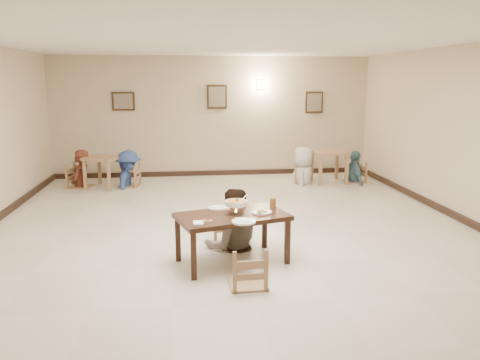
{
  "coord_description": "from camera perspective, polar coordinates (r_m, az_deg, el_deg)",
  "views": [
    {
      "loc": [
        -0.72,
        -6.89,
        2.36
      ],
      "look_at": [
        0.07,
        -0.22,
        0.95
      ],
      "focal_mm": 35.0,
      "sensor_mm": 36.0,
      "label": 1
    }
  ],
  "objects": [
    {
      "name": "picture_b",
      "position": [
        11.88,
        -2.82,
        10.1
      ],
      "size": [
        0.5,
        0.04,
        0.6
      ],
      "color": "#321F10",
      "rests_on": "wall_back"
    },
    {
      "name": "wall_front",
      "position": [
        2.2,
        13.32,
        -11.55
      ],
      "size": [
        10.0,
        0.0,
        10.0
      ],
      "primitive_type": "plane",
      "rotation": [
        -1.57,
        0.0,
        0.0
      ],
      "color": "beige",
      "rests_on": "floor"
    },
    {
      "name": "main_table",
      "position": [
        6.16,
        -0.97,
        -4.92
      ],
      "size": [
        1.58,
        1.17,
        0.66
      ],
      "rotation": [
        0.0,
        0.0,
        0.29
      ],
      "color": "#321A10",
      "rests_on": "floor"
    },
    {
      "name": "napkin_cutlery",
      "position": [
        5.73,
        -5.08,
        -5.28
      ],
      "size": [
        0.16,
        0.25,
        0.03
      ],
      "color": "white",
      "rests_on": "main_table"
    },
    {
      "name": "main_diner",
      "position": [
        6.67,
        -0.93,
        -1.06
      ],
      "size": [
        0.9,
        0.73,
        1.74
      ],
      "primitive_type": "imported",
      "rotation": [
        0.0,
        0.0,
        3.23
      ],
      "color": "gray",
      "rests_on": "floor"
    },
    {
      "name": "drink_glass",
      "position": [
        6.49,
        4.04,
        -2.66
      ],
      "size": [
        0.08,
        0.08,
        0.17
      ],
      "color": "white",
      "rests_on": "main_table"
    },
    {
      "name": "bg_diner_b",
      "position": [
        10.95,
        -13.56,
        3.54
      ],
      "size": [
        0.71,
        1.13,
        1.68
      ],
      "primitive_type": "imported",
      "rotation": [
        0.0,
        0.0,
        1.49
      ],
      "color": "#3D5592",
      "rests_on": "floor"
    },
    {
      "name": "fried_plate",
      "position": [
        6.18,
        2.7,
        -3.92
      ],
      "size": [
        0.26,
        0.26,
        0.06
      ],
      "color": "white",
      "rests_on": "main_table"
    },
    {
      "name": "baseboard_back",
      "position": [
        12.1,
        -3.21,
        0.87
      ],
      "size": [
        8.0,
        0.06,
        0.12
      ],
      "primitive_type": "cube",
      "color": "black",
      "rests_on": "floor"
    },
    {
      "name": "wall_back",
      "position": [
        11.94,
        -3.3,
        7.7
      ],
      "size": [
        10.0,
        0.0,
        10.0
      ],
      "primitive_type": "plane",
      "rotation": [
        1.57,
        0.0,
        0.0
      ],
      "color": "beige",
      "rests_on": "floor"
    },
    {
      "name": "bg_diner_d",
      "position": [
        11.46,
        13.91,
        3.49
      ],
      "size": [
        0.42,
        0.91,
        1.53
      ],
      "primitive_type": "imported",
      "rotation": [
        0.0,
        0.0,
        1.63
      ],
      "color": "slate",
      "rests_on": "floor"
    },
    {
      "name": "bg_diner_c",
      "position": [
        11.13,
        7.78,
        4.02
      ],
      "size": [
        0.82,
        0.99,
        1.73
      ],
      "primitive_type": "imported",
      "rotation": [
        0.0,
        0.0,
        4.35
      ],
      "color": "silver",
      "rests_on": "floor"
    },
    {
      "name": "bg_table_right",
      "position": [
        11.32,
        10.83,
        2.8
      ],
      "size": [
        0.79,
        0.79,
        0.76
      ],
      "rotation": [
        0.0,
        0.0,
        0.05
      ],
      "color": "#9F7754",
      "rests_on": "floor"
    },
    {
      "name": "picture_a",
      "position": [
        11.95,
        -14.04,
        9.29
      ],
      "size": [
        0.55,
        0.04,
        0.45
      ],
      "color": "#321F10",
      "rests_on": "wall_back"
    },
    {
      "name": "rice_plate_near",
      "position": [
        5.79,
        0.45,
        -5.05
      ],
      "size": [
        0.3,
        0.3,
        0.07
      ],
      "color": "white",
      "rests_on": "main_table"
    },
    {
      "name": "bg_chair_rl",
      "position": [
        11.2,
        7.72,
        1.87
      ],
      "size": [
        0.42,
        0.42,
        0.88
      ],
      "rotation": [
        0.0,
        0.0,
        1.37
      ],
      "color": "#A48156",
      "rests_on": "floor"
    },
    {
      "name": "floor",
      "position": [
        7.32,
        -0.73,
        -6.97
      ],
      "size": [
        10.0,
        10.0,
        0.0
      ],
      "primitive_type": "plane",
      "color": "beige",
      "rests_on": "ground"
    },
    {
      "name": "baseboard_right",
      "position": [
        8.65,
        26.55,
        -4.87
      ],
      "size": [
        0.06,
        10.0,
        0.12
      ],
      "primitive_type": "cube",
      "color": "black",
      "rests_on": "floor"
    },
    {
      "name": "chair_far",
      "position": [
        6.86,
        -1.19,
        -4.43
      ],
      "size": [
        0.41,
        0.41,
        0.88
      ],
      "rotation": [
        0.0,
        0.0,
        0.28
      ],
      "color": "#A48156",
      "rests_on": "floor"
    },
    {
      "name": "wall_sconce",
      "position": [
        12.0,
        2.52,
        11.55
      ],
      "size": [
        0.16,
        0.05,
        0.22
      ],
      "primitive_type": "cube",
      "color": "#FFD88C",
      "rests_on": "wall_back"
    },
    {
      "name": "bg_chair_rr",
      "position": [
        11.5,
        13.84,
        2.03
      ],
      "size": [
        0.44,
        0.44,
        0.94
      ],
      "rotation": [
        0.0,
        0.0,
        -1.37
      ],
      "color": "#A48156",
      "rests_on": "floor"
    },
    {
      "name": "ceiling",
      "position": [
        6.96,
        -0.79,
        17.12
      ],
      "size": [
        10.0,
        10.0,
        0.0
      ],
      "primitive_type": "plane",
      "color": "white",
      "rests_on": "wall_back"
    },
    {
      "name": "chili_dish",
      "position": [
        5.86,
        -3.9,
        -4.92
      ],
      "size": [
        0.1,
        0.1,
        0.02
      ],
      "color": "white",
      "rests_on": "main_table"
    },
    {
      "name": "bg_diner_a",
      "position": [
        11.13,
        -19.07,
        3.51
      ],
      "size": [
        0.53,
        0.7,
        1.74
      ],
      "primitive_type": "imported",
      "rotation": [
        0.0,
        0.0,
        4.52
      ],
      "color": "#582519",
      "rests_on": "floor"
    },
    {
      "name": "bg_table_left",
      "position": [
        11.0,
        -16.32,
        2.07
      ],
      "size": [
        0.93,
        0.93,
        0.72
      ],
      "rotation": [
        0.0,
        0.0,
        -0.38
      ],
      "color": "#9F7754",
      "rests_on": "floor"
    },
    {
      "name": "bg_chair_ll",
      "position": [
        11.19,
        -18.95,
        1.79
      ],
      "size": [
        0.5,
        0.5,
        1.07
      ],
      "rotation": [
        0.0,
        0.0,
        1.35
      ],
      "color": "#A48156",
      "rests_on": "floor"
    },
    {
      "name": "picture_c",
      "position": [
        12.31,
        9.03,
        9.33
      ],
      "size": [
        0.45,
        0.04,
        0.55
      ],
      "color": "#321F10",
      "rests_on": "wall_back"
    },
    {
      "name": "bg_chair_lr",
      "position": [
        11.01,
        -13.47,
        1.71
      ],
      "size": [
        0.46,
        0.46,
        0.97
      ],
      "rotation": [
        0.0,
        0.0,
        -1.76
      ],
      "color": "#A48156",
      "rests_on": "floor"
    },
    {
      "name": "rice_plate_far",
      "position": [
        6.41,
        -2.6,
        -3.38
      ],
      "size": [
        0.3,
        0.3,
        0.07
      ],
      "color": "white",
      "rests_on": "main_table"
    },
    {
      "name": "chair_near",
      "position": [
        5.51,
        0.95,
        -8.26
      ],
      "size": [
        0.44,
        0.44,
        0.94
      ],
      "rotation": [
        0.0,
        0.0,
        3.17
      ],
      "color": "#A48156",
      "rests_on": "floor"
    },
    {
      "name": "curry_warmer",
      "position": [
        6.11,
        -0.48,
        -2.84
      ],
      "size": [
        0.32,
        0.28,
        0.26
      ],
      "color": "silver",
      "rests_on": "main_table"
    }
  ]
}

